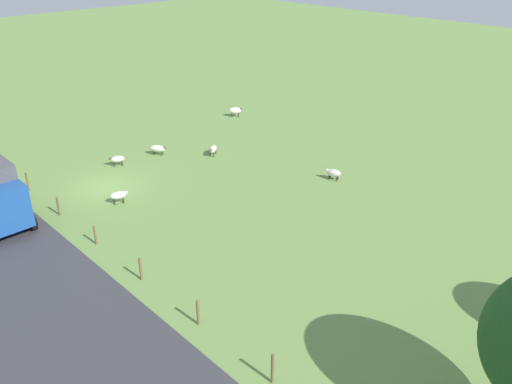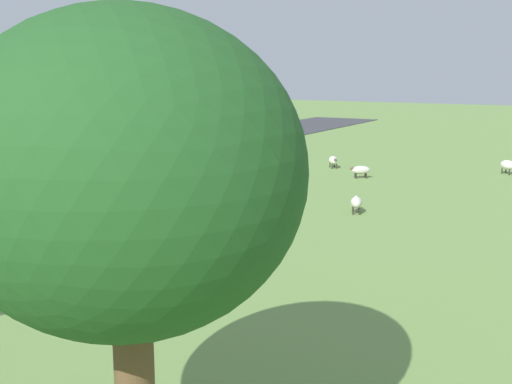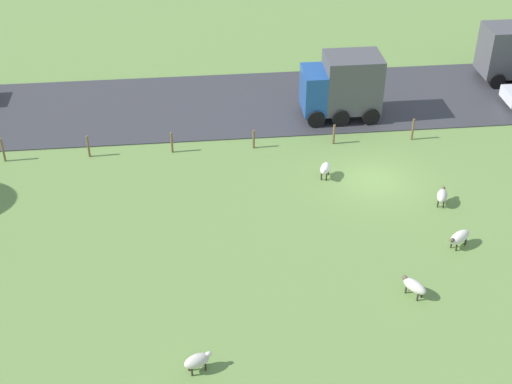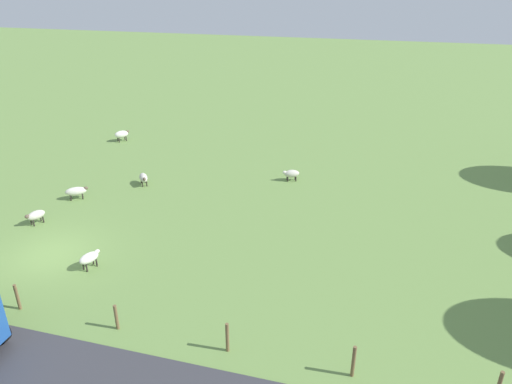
{
  "view_description": "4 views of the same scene",
  "coord_description": "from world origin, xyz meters",
  "px_view_note": "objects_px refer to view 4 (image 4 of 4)",
  "views": [
    {
      "loc": [
        13.36,
        27.51,
        14.22
      ],
      "look_at": [
        -4.48,
        8.81,
        1.36
      ],
      "focal_mm": 36.57,
      "sensor_mm": 36.0,
      "label": 1
    },
    {
      "loc": [
        -20.62,
        34.41,
        6.04
      ],
      "look_at": [
        -6.76,
        9.75,
        0.63
      ],
      "focal_mm": 45.52,
      "sensor_mm": 36.0,
      "label": 2
    },
    {
      "loc": [
        -28.5,
        8.74,
        19.21
      ],
      "look_at": [
        -2.18,
        6.0,
        1.19
      ],
      "focal_mm": 50.58,
      "sensor_mm": 36.0,
      "label": 3
    },
    {
      "loc": [
        15.32,
        13.92,
        11.82
      ],
      "look_at": [
        -6.69,
        7.93,
        1.13
      ],
      "focal_mm": 33.17,
      "sensor_mm": 36.0,
      "label": 4
    }
  ],
  "objects_px": {
    "sheep_1": "(143,178)",
    "sheep_0": "(36,215)",
    "sheep_2": "(122,134)",
    "sheep_3": "(291,174)",
    "sheep_4": "(76,191)",
    "sheep_5": "(89,258)"
  },
  "relations": [
    {
      "from": "sheep_2",
      "to": "sheep_4",
      "type": "height_order",
      "value": "sheep_2"
    },
    {
      "from": "sheep_2",
      "to": "sheep_3",
      "type": "distance_m",
      "value": 14.51
    },
    {
      "from": "sheep_3",
      "to": "sheep_0",
      "type": "bearing_deg",
      "value": -52.49
    },
    {
      "from": "sheep_1",
      "to": "sheep_5",
      "type": "height_order",
      "value": "sheep_5"
    },
    {
      "from": "sheep_1",
      "to": "sheep_2",
      "type": "relative_size",
      "value": 0.98
    },
    {
      "from": "sheep_3",
      "to": "sheep_5",
      "type": "distance_m",
      "value": 13.39
    },
    {
      "from": "sheep_2",
      "to": "sheep_4",
      "type": "relative_size",
      "value": 0.94
    },
    {
      "from": "sheep_3",
      "to": "sheep_4",
      "type": "bearing_deg",
      "value": -62.96
    },
    {
      "from": "sheep_1",
      "to": "sheep_2",
      "type": "bearing_deg",
      "value": -142.03
    },
    {
      "from": "sheep_1",
      "to": "sheep_0",
      "type": "bearing_deg",
      "value": -27.17
    },
    {
      "from": "sheep_2",
      "to": "sheep_5",
      "type": "xyz_separation_m",
      "value": [
        15.64,
        7.34,
        -0.04
      ]
    },
    {
      "from": "sheep_0",
      "to": "sheep_4",
      "type": "bearing_deg",
      "value": 175.23
    },
    {
      "from": "sheep_2",
      "to": "sheep_4",
      "type": "xyz_separation_m",
      "value": [
        9.75,
        2.67,
        -0.07
      ]
    },
    {
      "from": "sheep_1",
      "to": "sheep_5",
      "type": "xyz_separation_m",
      "value": [
        8.68,
        1.91,
        0.04
      ]
    },
    {
      "from": "sheep_0",
      "to": "sheep_5",
      "type": "bearing_deg",
      "value": 60.51
    },
    {
      "from": "sheep_3",
      "to": "sheep_4",
      "type": "height_order",
      "value": "sheep_4"
    },
    {
      "from": "sheep_1",
      "to": "sheep_5",
      "type": "distance_m",
      "value": 8.88
    },
    {
      "from": "sheep_0",
      "to": "sheep_2",
      "type": "distance_m",
      "value": 13.07
    },
    {
      "from": "sheep_1",
      "to": "sheep_5",
      "type": "bearing_deg",
      "value": 12.41
    },
    {
      "from": "sheep_5",
      "to": "sheep_4",
      "type": "bearing_deg",
      "value": -141.57
    },
    {
      "from": "sheep_1",
      "to": "sheep_4",
      "type": "relative_size",
      "value": 0.91
    },
    {
      "from": "sheep_3",
      "to": "sheep_4",
      "type": "xyz_separation_m",
      "value": [
        5.76,
        -11.28,
        0.01
      ]
    }
  ]
}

